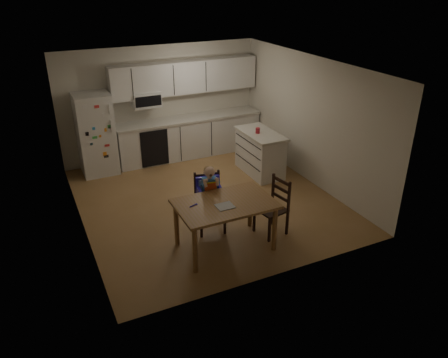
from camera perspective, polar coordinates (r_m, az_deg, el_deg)
name	(u,v)px	position (r m, az deg, el deg)	size (l,w,h in m)	color
room	(195,129)	(8.17, -3.85, 6.49)	(4.52, 5.01, 2.51)	olive
refrigerator	(96,134)	(9.47, -16.41, 5.64)	(0.72, 0.70, 1.70)	silver
kitchen_run	(187,119)	(10.02, -4.89, 7.85)	(3.37, 0.62, 2.15)	silver
kitchen_island	(260,153)	(9.22, 4.73, 3.46)	(0.64, 1.23, 0.90)	silver
red_cup	(258,131)	(9.00, 4.43, 6.33)	(0.09, 0.09, 0.11)	#B7212C
dining_table	(225,209)	(6.57, 0.13, -3.91)	(1.47, 0.94, 0.79)	brown
napkin	(225,206)	(6.41, 0.12, -3.57)	(0.26, 0.22, 0.01)	#A4A4A9
toddler_spoon	(193,206)	(6.44, -4.07, -3.49)	(0.02, 0.02, 0.12)	#3023C3
chair_booster	(209,191)	(7.06, -1.96, -1.57)	(0.50, 0.50, 1.15)	black
chair_side	(276,202)	(7.10, 6.80, -3.06)	(0.49, 0.49, 0.95)	black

